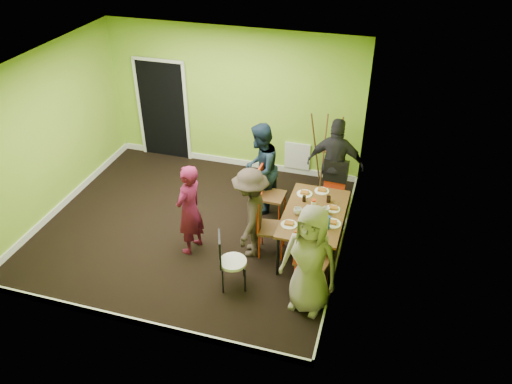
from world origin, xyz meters
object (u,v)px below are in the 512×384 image
at_px(chair_back_end, 335,177).
at_px(person_standing, 189,210).
at_px(person_left_far, 260,169).
at_px(chair_bentwood, 228,258).
at_px(chair_left_far, 267,190).
at_px(thermos, 313,207).
at_px(chair_left_near, 267,223).
at_px(person_back_end, 336,165).
at_px(blue_bottle, 328,222).
at_px(chair_front_end, 311,258).
at_px(dining_table, 314,215).
at_px(person_front_end, 310,260).
at_px(easel, 325,151).
at_px(person_left_near, 251,213).
at_px(orange_bottle, 313,203).

bearing_deg(chair_back_end, person_standing, 44.13).
distance_m(chair_back_end, person_left_far, 1.29).
relative_size(chair_bentwood, person_left_far, 0.55).
distance_m(chair_left_far, thermos, 1.17).
bearing_deg(chair_left_near, person_back_end, 145.08).
bearing_deg(blue_bottle, thermos, 131.25).
distance_m(chair_back_end, chair_bentwood, 2.58).
distance_m(chair_bentwood, blue_bottle, 1.51).
height_order(chair_back_end, chair_front_end, chair_front_end).
bearing_deg(dining_table, person_left_far, 141.48).
distance_m(dining_table, chair_front_end, 0.89).
height_order(blue_bottle, person_left_far, person_left_far).
bearing_deg(chair_bentwood, person_left_far, 161.74).
distance_m(dining_table, person_left_far, 1.43).
xyz_separation_m(person_standing, person_left_far, (0.73, 1.37, 0.06)).
relative_size(chair_back_end, person_left_far, 0.60).
distance_m(chair_bentwood, person_left_far, 2.01).
relative_size(person_left_far, person_front_end, 1.01).
xyz_separation_m(dining_table, chair_bentwood, (-1.01, -1.10, -0.20)).
xyz_separation_m(chair_bentwood, person_standing, (-0.83, 0.61, 0.26)).
bearing_deg(chair_front_end, chair_bentwood, -157.38).
xyz_separation_m(chair_left_near, chair_back_end, (0.82, 1.42, 0.14)).
bearing_deg(person_front_end, chair_back_end, 103.46).
distance_m(chair_bentwood, thermos, 1.50).
bearing_deg(dining_table, person_front_end, -82.11).
distance_m(chair_left_near, easel, 2.30).
bearing_deg(chair_front_end, person_left_near, 162.87).
height_order(chair_back_end, person_front_end, person_front_end).
bearing_deg(thermos, person_left_far, 140.07).
relative_size(orange_bottle, person_back_end, 0.05).
relative_size(chair_left_near, person_left_far, 0.61).
bearing_deg(easel, thermos, -85.33).
bearing_deg(easel, orange_bottle, -86.07).
distance_m(chair_left_far, orange_bottle, 1.01).
bearing_deg(blue_bottle, chair_back_end, 94.42).
relative_size(chair_bentwood, thermos, 4.07).
height_order(chair_left_near, chair_front_end, chair_front_end).
relative_size(easel, person_left_far, 0.91).
bearing_deg(chair_bentwood, orange_bottle, 122.31).
height_order(orange_bottle, person_front_end, person_front_end).
xyz_separation_m(chair_left_far, person_standing, (-0.92, -1.14, 0.18)).
bearing_deg(person_left_far, easel, 145.47).
height_order(chair_front_end, chair_bentwood, chair_front_end).
relative_size(chair_front_end, easel, 0.72).
bearing_deg(chair_front_end, chair_left_far, 136.28).
bearing_deg(person_standing, chair_front_end, 91.90).
xyz_separation_m(dining_table, person_left_far, (-1.11, 0.88, 0.13)).
bearing_deg(thermos, person_back_end, 84.94).
xyz_separation_m(orange_bottle, person_front_end, (0.22, -1.36, 0.02)).
relative_size(thermos, orange_bottle, 2.58).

